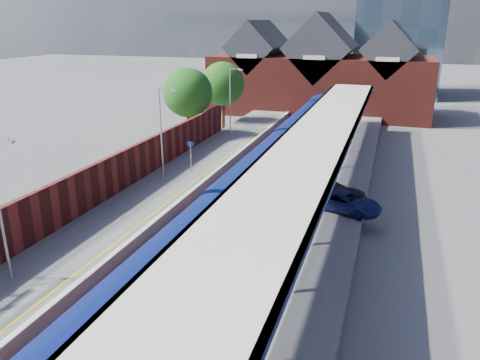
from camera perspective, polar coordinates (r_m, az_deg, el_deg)
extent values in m
plane|color=#5B5B5E|center=(42.53, 3.55, 1.48)|extent=(240.00, 240.00, 0.00)
cube|color=#473D33|center=(33.49, -0.80, -3.33)|extent=(6.00, 76.00, 0.06)
cube|color=slate|center=(34.19, -4.33, -2.74)|extent=(0.07, 76.00, 0.14)
cube|color=slate|center=(33.70, -2.06, -3.03)|extent=(0.07, 76.00, 0.14)
cube|color=slate|center=(33.23, 0.48, -3.34)|extent=(0.07, 76.00, 0.14)
cube|color=slate|center=(32.86, 2.88, -3.63)|extent=(0.07, 76.00, 0.14)
cube|color=#565659|center=(35.37, -9.27, -1.54)|extent=(5.00, 76.00, 1.00)
cube|color=#565659|center=(32.02, 9.44, -3.76)|extent=(6.00, 76.00, 1.00)
cube|color=silver|center=(34.22, -5.81, -1.15)|extent=(0.30, 76.00, 0.05)
cube|color=silver|center=(32.31, 4.49, -2.34)|extent=(0.30, 76.00, 0.05)
cube|color=yellow|center=(34.46, -6.72, -1.07)|extent=(0.14, 76.00, 0.01)
cube|color=#0C1755|center=(20.06, -10.67, -14.01)|extent=(2.93, 16.02, 2.50)
cube|color=#0C1755|center=(19.42, -10.90, -10.90)|extent=(2.93, 16.02, 0.60)
cube|color=#0C1755|center=(34.10, 2.58, 0.42)|extent=(2.93, 16.02, 2.50)
cube|color=#0C1755|center=(33.72, 2.62, 2.43)|extent=(2.93, 16.02, 0.60)
cube|color=#0C1755|center=(49.74, 7.76, 6.18)|extent=(2.93, 16.02, 2.50)
cube|color=#0C1755|center=(49.48, 7.83, 7.59)|extent=(2.93, 16.02, 0.60)
cube|color=#0C1755|center=(65.85, 10.48, 9.13)|extent=(2.93, 16.02, 2.50)
cube|color=#0C1755|center=(65.66, 10.54, 10.21)|extent=(2.93, 16.02, 0.60)
cube|color=black|center=(42.03, 3.78, 4.60)|extent=(0.04, 60.54, 0.70)
cube|color=#E9580F|center=(42.23, 3.74, 3.54)|extent=(0.03, 55.27, 0.30)
cube|color=#AA0B1D|center=(42.30, 3.72, 3.22)|extent=(0.03, 55.27, 0.30)
cube|color=black|center=(71.60, 11.04, 8.56)|extent=(2.00, 2.40, 0.60)
cylinder|color=navy|center=(16.42, -3.57, -16.88)|extent=(0.24, 0.24, 4.20)
cylinder|color=navy|center=(20.44, 1.62, -9.09)|extent=(0.24, 0.24, 4.20)
cylinder|color=navy|center=(24.82, 4.91, -3.91)|extent=(0.24, 0.24, 4.20)
cylinder|color=navy|center=(29.40, 7.17, -0.30)|extent=(0.24, 0.24, 4.20)
cylinder|color=navy|center=(34.10, 8.81, 2.32)|extent=(0.24, 0.24, 4.20)
cylinder|color=navy|center=(38.88, 10.05, 4.31)|extent=(0.24, 0.24, 4.20)
cylinder|color=navy|center=(43.70, 11.03, 5.85)|extent=(0.24, 0.24, 4.20)
cylinder|color=navy|center=(48.56, 11.81, 7.09)|extent=(0.24, 0.24, 4.20)
cylinder|color=navy|center=(53.45, 12.46, 8.10)|extent=(0.24, 0.24, 4.20)
cube|color=beige|center=(32.50, 9.58, 5.57)|extent=(4.50, 52.00, 0.25)
cube|color=navy|center=(32.91, 5.85, 5.63)|extent=(0.20, 52.00, 0.55)
cube|color=navy|center=(32.31, 13.34, 4.97)|extent=(0.20, 52.00, 0.55)
cube|color=#A5A8AA|center=(22.24, -26.34, 4.22)|extent=(0.45, 0.18, 0.12)
cylinder|color=#A5A8AA|center=(36.37, -9.58, 5.60)|extent=(0.12, 0.12, 7.00)
cube|color=#A5A8AA|center=(35.49, -9.01, 10.90)|extent=(1.20, 0.08, 0.08)
cube|color=#A5A8AA|center=(35.23, -8.11, 10.72)|extent=(0.45, 0.18, 0.12)
cylinder|color=#A5A8AA|center=(50.81, -1.22, 9.60)|extent=(0.12, 0.12, 7.00)
cube|color=#A5A8AA|center=(50.18, -0.58, 13.40)|extent=(1.20, 0.08, 0.08)
cube|color=#A5A8AA|center=(50.00, 0.08, 13.26)|extent=(0.45, 0.18, 0.12)
cylinder|color=#A5A8AA|center=(38.03, -6.01, 2.84)|extent=(0.08, 0.08, 2.50)
cube|color=#0C194C|center=(37.76, -6.07, 4.38)|extent=(0.55, 0.06, 0.35)
cube|color=maroon|center=(31.30, -18.69, -1.34)|extent=(0.35, 50.00, 2.80)
cube|color=maroon|center=(68.63, 9.67, 11.34)|extent=(30.00, 12.00, 8.00)
cube|color=#232328|center=(70.07, 2.34, 16.00)|extent=(7.13, 12.00, 7.13)
cube|color=#232328|center=(68.17, 9.92, 15.67)|extent=(9.16, 12.00, 9.16)
cube|color=#232328|center=(67.44, 17.76, 15.05)|extent=(7.13, 12.00, 7.13)
cube|color=beige|center=(64.34, 0.81, 14.87)|extent=(2.80, 0.15, 0.50)
cube|color=beige|center=(62.27, 9.00, 14.52)|extent=(2.80, 0.15, 0.50)
cube|color=beige|center=(61.46, 17.55, 13.84)|extent=(2.80, 0.15, 0.50)
cylinder|color=#382314|center=(50.91, -6.23, 6.64)|extent=(0.44, 0.44, 4.00)
sphere|color=#204B14|center=(50.29, -6.38, 10.54)|extent=(5.20, 5.20, 5.20)
sphere|color=#204B14|center=(49.62, -5.73, 9.64)|extent=(3.20, 3.20, 3.20)
cylinder|color=#382314|center=(57.80, -2.07, 8.20)|extent=(0.44, 0.44, 4.00)
sphere|color=#204B14|center=(57.26, -2.11, 11.65)|extent=(5.20, 5.20, 5.20)
sphere|color=#204B14|center=(56.62, -1.50, 10.86)|extent=(3.20, 3.20, 3.20)
imported|color=black|center=(32.32, 11.26, -1.44)|extent=(4.78, 2.50, 1.32)
imported|color=navy|center=(30.84, 12.76, -2.60)|extent=(5.03, 3.49, 1.28)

